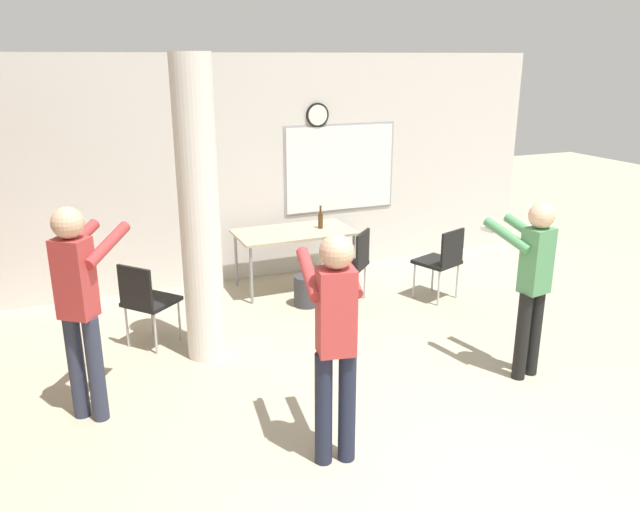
{
  "coord_description": "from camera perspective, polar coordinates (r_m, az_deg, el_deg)",
  "views": [
    {
      "loc": [
        -2.25,
        -2.43,
        2.76
      ],
      "look_at": [
        -0.2,
        2.45,
        1.06
      ],
      "focal_mm": 35.0,
      "sensor_mm": 36.0,
      "label": 1
    }
  ],
  "objects": [
    {
      "name": "chair_table_right",
      "position": [
        7.18,
        2.89,
        -0.46
      ],
      "size": [
        0.62,
        0.62,
        0.87
      ],
      "color": "black",
      "rests_on": "ground_plane"
    },
    {
      "name": "waste_bin",
      "position": [
        7.2,
        -1.27,
        -3.19
      ],
      "size": [
        0.29,
        0.29,
        0.36
      ],
      "color": "#38383D",
      "rests_on": "ground_plane"
    },
    {
      "name": "chair_near_pillar",
      "position": [
        6.32,
        -15.62,
        -3.73
      ],
      "size": [
        0.62,
        0.62,
        0.87
      ],
      "color": "black",
      "rests_on": "ground_plane"
    },
    {
      "name": "person_playing_front",
      "position": [
        4.23,
        1.38,
        -6.98
      ],
      "size": [
        0.46,
        0.68,
        1.68
      ],
      "color": "#1E2338",
      "rests_on": "ground_plane"
    },
    {
      "name": "support_pillar",
      "position": [
        5.73,
        -10.97,
        3.76
      ],
      "size": [
        0.36,
        0.36,
        2.8
      ],
      "color": "silver",
      "rests_on": "ground_plane"
    },
    {
      "name": "folding_table",
      "position": [
        7.62,
        -2.37,
        1.93
      ],
      "size": [
        1.43,
        0.77,
        0.73
      ],
      "color": "tan",
      "rests_on": "ground_plane"
    },
    {
      "name": "person_watching_back",
      "position": [
        5.07,
        -21.13,
        -3.58
      ],
      "size": [
        0.63,
        0.68,
        1.73
      ],
      "color": "#2D3347",
      "rests_on": "ground_plane"
    },
    {
      "name": "wall_back",
      "position": [
        7.94,
        -5.9,
        7.87
      ],
      "size": [
        8.0,
        0.15,
        2.8
      ],
      "color": "silver",
      "rests_on": "ground_plane"
    },
    {
      "name": "chair_mid_room",
      "position": [
        7.41,
        11.1,
        -0.21
      ],
      "size": [
        0.56,
        0.56,
        0.87
      ],
      "color": "black",
      "rests_on": "ground_plane"
    },
    {
      "name": "bottle_on_table",
      "position": [
        7.69,
        0.05,
        3.34
      ],
      "size": [
        0.06,
        0.06,
        0.29
      ],
      "color": "#4C3319",
      "rests_on": "folding_table"
    },
    {
      "name": "person_playing_side",
      "position": [
        5.69,
        18.83,
        -1.8
      ],
      "size": [
        0.42,
        0.62,
        1.6
      ],
      "color": "black",
      "rests_on": "ground_plane"
    }
  ]
}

